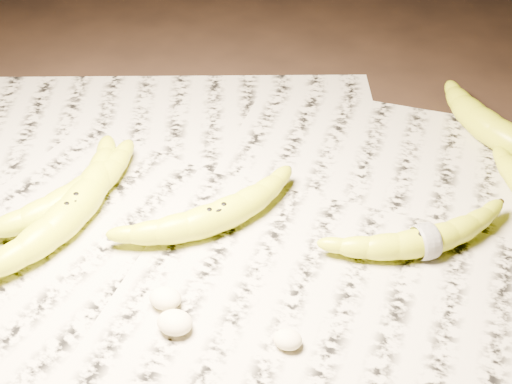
% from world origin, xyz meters
% --- Properties ---
extents(ground, '(3.00, 3.00, 0.00)m').
position_xyz_m(ground, '(0.00, 0.00, 0.00)').
color(ground, black).
rests_on(ground, ground).
extents(newspaper_patch, '(0.90, 0.70, 0.01)m').
position_xyz_m(newspaper_patch, '(0.01, -0.02, 0.00)').
color(newspaper_patch, '#B9B49E').
rests_on(newspaper_patch, ground).
extents(banana_left_a, '(0.10, 0.24, 0.04)m').
position_xyz_m(banana_left_a, '(-0.21, -0.04, 0.03)').
color(banana_left_a, '#C5E31C').
rests_on(banana_left_a, newspaper_patch).
extents(banana_left_b, '(0.14, 0.20, 0.04)m').
position_xyz_m(banana_left_b, '(-0.22, -0.02, 0.03)').
color(banana_left_b, '#C5E31C').
rests_on(banana_left_b, newspaper_patch).
extents(banana_center, '(0.18, 0.18, 0.04)m').
position_xyz_m(banana_center, '(-0.05, -0.01, 0.03)').
color(banana_center, '#C5E31C').
rests_on(banana_center, newspaper_patch).
extents(banana_taped, '(0.19, 0.15, 0.03)m').
position_xyz_m(banana_taped, '(0.18, 0.01, 0.02)').
color(banana_taped, '#C5E31C').
rests_on(banana_taped, newspaper_patch).
extents(banana_upper_b, '(0.19, 0.19, 0.04)m').
position_xyz_m(banana_upper_b, '(0.25, 0.23, 0.03)').
color(banana_upper_b, '#C5E31C').
rests_on(banana_upper_b, newspaper_patch).
extents(measuring_tape, '(0.03, 0.04, 0.04)m').
position_xyz_m(measuring_tape, '(0.18, 0.01, 0.02)').
color(measuring_tape, white).
rests_on(measuring_tape, newspaper_patch).
extents(flesh_chunk_a, '(0.03, 0.03, 0.02)m').
position_xyz_m(flesh_chunk_a, '(-0.05, -0.16, 0.02)').
color(flesh_chunk_a, beige).
rests_on(flesh_chunk_a, newspaper_patch).
extents(flesh_chunk_b, '(0.03, 0.03, 0.02)m').
position_xyz_m(flesh_chunk_b, '(-0.07, -0.13, 0.02)').
color(flesh_chunk_b, beige).
rests_on(flesh_chunk_b, newspaper_patch).
extents(flesh_chunk_c, '(0.03, 0.02, 0.02)m').
position_xyz_m(flesh_chunk_c, '(0.06, -0.15, 0.02)').
color(flesh_chunk_c, beige).
rests_on(flesh_chunk_c, newspaper_patch).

